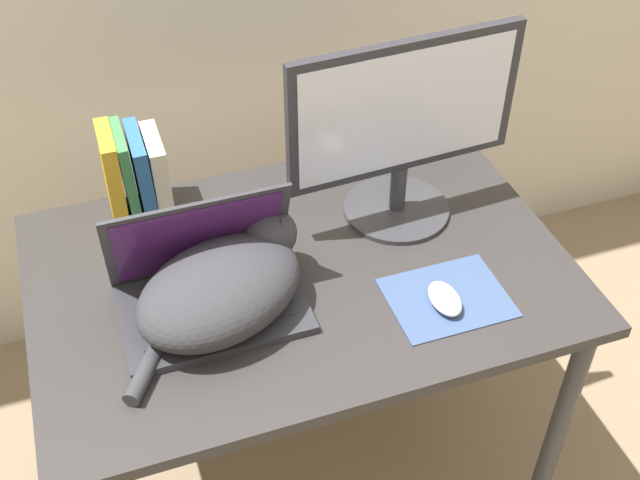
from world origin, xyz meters
TOP-DOWN VIEW (x-y plane):
  - desk at (0.00, 0.37)m, footprint 1.12×0.74m
  - laptop at (-0.20, 0.33)m, footprint 0.36×0.25m
  - cat at (-0.18, 0.30)m, footprint 0.43×0.36m
  - external_monitor at (0.27, 0.48)m, footprint 0.52×0.24m
  - mousepad at (0.25, 0.19)m, footprint 0.24×0.19m
  - computer_mouse at (0.24, 0.17)m, footprint 0.06×0.10m
  - book_row at (-0.28, 0.66)m, footprint 0.13×0.15m

SIDE VIEW (x-z plane):
  - desk at x=0.00m, z-range 0.29..1.05m
  - mousepad at x=0.25m, z-range 0.76..0.76m
  - computer_mouse at x=0.24m, z-range 0.76..0.79m
  - laptop at x=-0.20m, z-range 0.68..0.93m
  - cat at x=-0.18m, z-range 0.75..0.91m
  - book_row at x=-0.28m, z-range 0.75..0.97m
  - external_monitor at x=0.27m, z-range 0.77..1.20m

